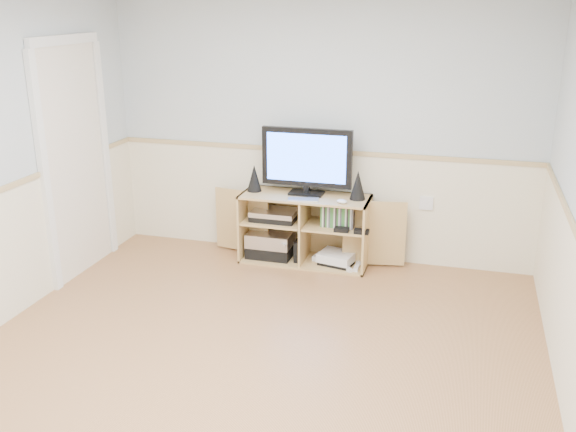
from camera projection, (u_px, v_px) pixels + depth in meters
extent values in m
cube|color=tan|center=(241.00, 376.00, 4.24)|extent=(4.00, 4.50, 0.02)
cube|color=silver|center=(321.00, 126.00, 5.90)|extent=(4.00, 0.02, 2.50)
cube|color=beige|center=(319.00, 204.00, 6.12)|extent=(4.00, 0.01, 1.00)
cube|color=tan|center=(320.00, 151.00, 5.95)|extent=(4.00, 0.02, 0.04)
cube|color=#EFE4CF|center=(76.00, 163.00, 5.61)|extent=(0.03, 0.82, 2.00)
cube|color=tan|center=(304.00, 260.00, 6.08)|extent=(1.19, 0.44, 0.02)
cube|color=tan|center=(305.00, 197.00, 5.87)|extent=(1.19, 0.44, 0.02)
cube|color=tan|center=(246.00, 223.00, 6.13)|extent=(0.02, 0.44, 0.65)
cube|color=tan|center=(367.00, 235.00, 5.83)|extent=(0.02, 0.44, 0.65)
cube|color=tan|center=(310.00, 222.00, 6.17)|extent=(1.19, 0.02, 0.65)
cube|color=tan|center=(305.00, 229.00, 5.98)|extent=(0.02, 0.42, 0.61)
cube|color=tan|center=(274.00, 221.00, 6.03)|extent=(0.56, 0.40, 0.02)
cube|color=tan|center=(336.00, 226.00, 5.88)|extent=(0.56, 0.40, 0.02)
cube|color=tan|center=(242.00, 221.00, 6.19)|extent=(0.57, 0.12, 0.61)
cube|color=tan|center=(374.00, 233.00, 5.86)|extent=(0.57, 0.12, 0.61)
cube|color=black|center=(306.00, 193.00, 5.91)|extent=(0.31, 0.18, 0.02)
cube|color=black|center=(306.00, 189.00, 5.90)|extent=(0.05, 0.04, 0.06)
cube|color=black|center=(307.00, 157.00, 5.81)|extent=(0.83, 0.05, 0.53)
cube|color=#2F65FC|center=(306.00, 158.00, 5.78)|extent=(0.73, 0.01, 0.44)
cone|color=black|center=(254.00, 178.00, 5.98)|extent=(0.14, 0.14, 0.25)
cone|color=black|center=(358.00, 185.00, 5.72)|extent=(0.14, 0.14, 0.26)
cube|color=white|center=(303.00, 199.00, 5.74)|extent=(0.29, 0.16, 0.01)
ellipsoid|color=white|center=(342.00, 201.00, 5.64)|extent=(0.11, 0.08, 0.04)
cube|color=black|center=(271.00, 250.00, 6.14)|extent=(0.42, 0.31, 0.11)
cube|color=silver|center=(270.00, 239.00, 6.10)|extent=(0.42, 0.31, 0.13)
cube|color=black|center=(274.00, 217.00, 6.02)|extent=(0.42, 0.29, 0.05)
cube|color=silver|center=(274.00, 212.00, 6.01)|extent=(0.42, 0.29, 0.05)
cube|color=black|center=(297.00, 251.00, 6.01)|extent=(0.04, 0.14, 0.20)
cube|color=white|center=(325.00, 258.00, 6.04)|extent=(0.24, 0.20, 0.05)
cube|color=black|center=(337.00, 262.00, 5.97)|extent=(0.34, 0.30, 0.03)
cube|color=white|center=(337.00, 257.00, 5.95)|extent=(0.36, 0.32, 0.08)
cube|color=white|center=(357.00, 268.00, 5.84)|extent=(0.04, 0.14, 0.03)
cube|color=white|center=(357.00, 261.00, 6.00)|extent=(0.09, 0.15, 0.03)
cube|color=#3F8C3F|center=(338.00, 216.00, 5.82)|extent=(0.30, 0.14, 0.19)
cube|color=white|center=(426.00, 203.00, 5.82)|extent=(0.12, 0.03, 0.12)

